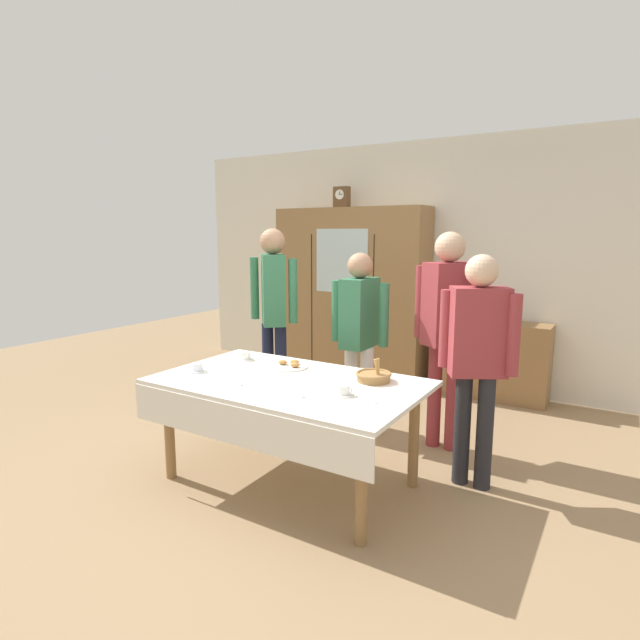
# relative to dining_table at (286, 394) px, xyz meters

# --- Properties ---
(ground_plane) EXTENTS (12.00, 12.00, 0.00)m
(ground_plane) POSITION_rel_dining_table_xyz_m (0.00, 0.24, -0.64)
(ground_plane) COLOR #997A56
(ground_plane) RESTS_ON ground
(back_wall) EXTENTS (6.40, 0.10, 2.70)m
(back_wall) POSITION_rel_dining_table_xyz_m (0.00, 2.89, 0.71)
(back_wall) COLOR silver
(back_wall) RESTS_ON ground
(dining_table) EXTENTS (1.78, 1.06, 0.73)m
(dining_table) POSITION_rel_dining_table_xyz_m (0.00, 0.00, 0.00)
(dining_table) COLOR olive
(dining_table) RESTS_ON ground
(wall_cabinet) EXTENTS (1.82, 0.46, 1.98)m
(wall_cabinet) POSITION_rel_dining_table_xyz_m (-0.90, 2.59, 0.35)
(wall_cabinet) COLOR olive
(wall_cabinet) RESTS_ON ground
(mantel_clock) EXTENTS (0.18, 0.11, 0.24)m
(mantel_clock) POSITION_rel_dining_table_xyz_m (-1.03, 2.59, 1.47)
(mantel_clock) COLOR brown
(mantel_clock) RESTS_ON wall_cabinet
(bookshelf_low) EXTENTS (1.14, 0.35, 0.81)m
(bookshelf_low) POSITION_rel_dining_table_xyz_m (0.73, 2.64, -0.24)
(bookshelf_low) COLOR olive
(bookshelf_low) RESTS_ON ground
(book_stack) EXTENTS (0.18, 0.21, 0.10)m
(book_stack) POSITION_rel_dining_table_xyz_m (0.73, 2.64, 0.22)
(book_stack) COLOR #99332D
(book_stack) RESTS_ON bookshelf_low
(tea_cup_back_edge) EXTENTS (0.13, 0.13, 0.06)m
(tea_cup_back_edge) POSITION_rel_dining_table_xyz_m (0.47, -0.06, 0.12)
(tea_cup_back_edge) COLOR white
(tea_cup_back_edge) RESTS_ON dining_table
(tea_cup_mid_right) EXTENTS (0.13, 0.13, 0.06)m
(tea_cup_mid_right) POSITION_rel_dining_table_xyz_m (-0.67, -0.13, 0.12)
(tea_cup_mid_right) COLOR white
(tea_cup_mid_right) RESTS_ON dining_table
(tea_cup_front_edge) EXTENTS (0.13, 0.13, 0.06)m
(tea_cup_front_edge) POSITION_rel_dining_table_xyz_m (-0.60, 0.31, 0.12)
(tea_cup_front_edge) COLOR white
(tea_cup_front_edge) RESTS_ON dining_table
(bread_basket) EXTENTS (0.24, 0.24, 0.16)m
(bread_basket) POSITION_rel_dining_table_xyz_m (0.50, 0.31, 0.13)
(bread_basket) COLOR #9E7542
(bread_basket) RESTS_ON dining_table
(pastry_plate) EXTENTS (0.28, 0.28, 0.05)m
(pastry_plate) POSITION_rel_dining_table_xyz_m (-0.18, 0.31, 0.10)
(pastry_plate) COLOR white
(pastry_plate) RESTS_ON dining_table
(spoon_far_left) EXTENTS (0.12, 0.02, 0.01)m
(spoon_far_left) POSITION_rel_dining_table_xyz_m (0.25, -0.22, 0.09)
(spoon_far_left) COLOR silver
(spoon_far_left) RESTS_ON dining_table
(spoon_center) EXTENTS (0.12, 0.02, 0.01)m
(spoon_center) POSITION_rel_dining_table_xyz_m (0.67, -0.08, 0.09)
(spoon_center) COLOR silver
(spoon_center) RESTS_ON dining_table
(spoon_far_right) EXTENTS (0.12, 0.02, 0.01)m
(spoon_far_right) POSITION_rel_dining_table_xyz_m (-0.21, -0.23, 0.09)
(spoon_far_right) COLOR silver
(spoon_far_right) RESTS_ON dining_table
(person_beside_shelf) EXTENTS (0.52, 0.40, 1.74)m
(person_beside_shelf) POSITION_rel_dining_table_xyz_m (-0.91, 1.10, 0.43)
(person_beside_shelf) COLOR #191E38
(person_beside_shelf) RESTS_ON ground
(person_near_right_end) EXTENTS (0.52, 0.35, 1.57)m
(person_near_right_end) POSITION_rel_dining_table_xyz_m (1.08, 0.65, 0.31)
(person_near_right_end) COLOR #232328
(person_near_right_end) RESTS_ON ground
(person_behind_table_left) EXTENTS (0.52, 0.41, 1.71)m
(person_behind_table_left) POSITION_rel_dining_table_xyz_m (0.71, 1.15, 0.41)
(person_behind_table_left) COLOR #933338
(person_behind_table_left) RESTS_ON ground
(person_by_cabinet) EXTENTS (0.52, 0.36, 1.54)m
(person_by_cabinet) POSITION_rel_dining_table_xyz_m (0.01, 1.04, 0.29)
(person_by_cabinet) COLOR silver
(person_by_cabinet) RESTS_ON ground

